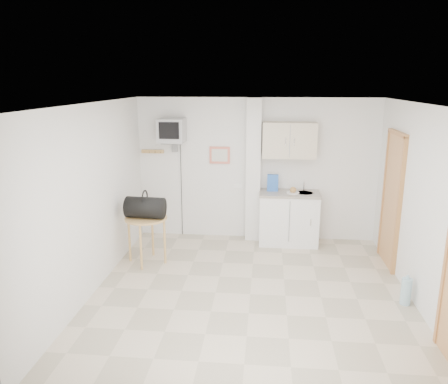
# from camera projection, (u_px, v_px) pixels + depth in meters

# --- Properties ---
(ground) EXTENTS (4.50, 4.50, 0.00)m
(ground) POSITION_uv_depth(u_px,v_px,m) (250.00, 294.00, 5.84)
(ground) COLOR beige
(ground) RESTS_ON ground
(room_envelope) EXTENTS (4.24, 4.54, 2.55)m
(room_envelope) POSITION_uv_depth(u_px,v_px,m) (271.00, 181.00, 5.52)
(room_envelope) COLOR white
(room_envelope) RESTS_ON ground
(kitchenette) EXTENTS (1.03, 0.58, 2.10)m
(kitchenette) POSITION_uv_depth(u_px,v_px,m) (289.00, 198.00, 7.52)
(kitchenette) COLOR white
(kitchenette) RESTS_ON ground
(crt_television) EXTENTS (0.44, 0.45, 2.15)m
(crt_television) POSITION_uv_depth(u_px,v_px,m) (172.00, 131.00, 7.45)
(crt_television) COLOR slate
(crt_television) RESTS_ON ground
(round_table) EXTENTS (0.65, 0.65, 0.74)m
(round_table) POSITION_uv_depth(u_px,v_px,m) (146.00, 223.00, 6.72)
(round_table) COLOR tan
(round_table) RESTS_ON ground
(duffel_bag) EXTENTS (0.61, 0.36, 0.44)m
(duffel_bag) POSITION_uv_depth(u_px,v_px,m) (145.00, 207.00, 6.63)
(duffel_bag) COLOR black
(duffel_bag) RESTS_ON round_table
(water_bottle) EXTENTS (0.13, 0.13, 0.39)m
(water_bottle) POSITION_uv_depth(u_px,v_px,m) (406.00, 291.00, 5.54)
(water_bottle) COLOR #94BBC9
(water_bottle) RESTS_ON ground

